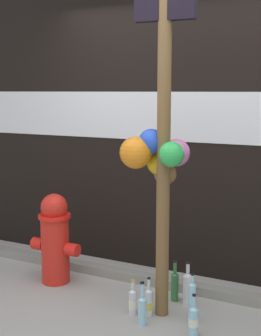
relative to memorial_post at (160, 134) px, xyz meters
name	(u,v)px	position (x,y,z in m)	size (l,w,h in m)	color
building_wall	(187,79)	(-0.13, 0.93, 0.42)	(10.00, 0.21, 3.63)	black
curb_strip	(165,283)	(-0.13, 0.45, -1.35)	(8.00, 0.12, 0.08)	gray
memorial_post	(160,134)	(0.00, 0.00, 0.00)	(0.54, 0.42, 2.55)	brown
fire_hydrant	(55,238)	(-1.06, 0.13, -0.98)	(0.48, 0.29, 0.81)	red
bottle_0	(192,302)	(0.29, -0.05, -1.23)	(0.06, 0.06, 0.38)	#93CCE0
bottle_1	(187,287)	(0.16, 0.21, -1.25)	(0.08, 0.08, 0.36)	silver
bottle_2	(149,302)	(-0.04, -0.10, -1.28)	(0.06, 0.06, 0.31)	silver
bottle_3	(194,320)	(0.37, -0.23, -1.27)	(0.07, 0.07, 0.31)	#93CCE0
bottle_4	(175,285)	(0.05, 0.24, -1.25)	(0.06, 0.06, 0.34)	#337038
bottle_5	(133,302)	(-0.16, -0.13, -1.29)	(0.06, 0.06, 0.28)	silver
bottle_6	(142,309)	(-0.02, -0.25, -1.27)	(0.06, 0.06, 0.33)	#93CCE0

